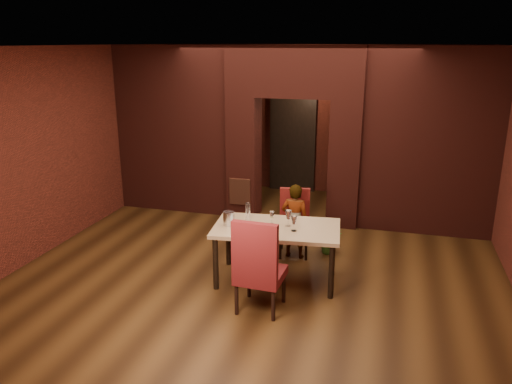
# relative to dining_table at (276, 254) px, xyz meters

# --- Properties ---
(floor) EXTENTS (8.00, 8.00, 0.00)m
(floor) POSITION_rel_dining_table_xyz_m (-0.29, 0.57, -0.40)
(floor) COLOR #452811
(floor) RESTS_ON ground
(ceiling) EXTENTS (7.00, 8.00, 0.04)m
(ceiling) POSITION_rel_dining_table_xyz_m (-0.29, 0.57, 2.80)
(ceiling) COLOR silver
(ceiling) RESTS_ON ground
(wall_back) EXTENTS (7.00, 0.04, 3.20)m
(wall_back) POSITION_rel_dining_table_xyz_m (-0.29, 4.57, 1.20)
(wall_back) COLOR maroon
(wall_back) RESTS_ON ground
(wall_front) EXTENTS (7.00, 0.04, 3.20)m
(wall_front) POSITION_rel_dining_table_xyz_m (-0.29, -3.43, 1.20)
(wall_front) COLOR maroon
(wall_front) RESTS_ON ground
(wall_left) EXTENTS (0.04, 8.00, 3.20)m
(wall_left) POSITION_rel_dining_table_xyz_m (-3.79, 0.57, 1.20)
(wall_left) COLOR maroon
(wall_left) RESTS_ON ground
(pillar_left) EXTENTS (0.55, 0.55, 2.30)m
(pillar_left) POSITION_rel_dining_table_xyz_m (-1.24, 2.57, 0.75)
(pillar_left) COLOR maroon
(pillar_left) RESTS_ON ground
(pillar_right) EXTENTS (0.55, 0.55, 2.30)m
(pillar_right) POSITION_rel_dining_table_xyz_m (0.66, 2.57, 0.75)
(pillar_right) COLOR maroon
(pillar_right) RESTS_ON ground
(lintel) EXTENTS (2.45, 0.55, 0.90)m
(lintel) POSITION_rel_dining_table_xyz_m (-0.29, 2.57, 2.35)
(lintel) COLOR maroon
(lintel) RESTS_ON ground
(wing_wall_left) EXTENTS (2.28, 0.35, 3.20)m
(wing_wall_left) POSITION_rel_dining_table_xyz_m (-2.65, 2.57, 1.20)
(wing_wall_left) COLOR maroon
(wing_wall_left) RESTS_ON ground
(wing_wall_right) EXTENTS (2.28, 0.35, 3.20)m
(wing_wall_right) POSITION_rel_dining_table_xyz_m (2.07, 2.57, 1.20)
(wing_wall_right) COLOR maroon
(wing_wall_right) RESTS_ON ground
(vent_panel) EXTENTS (0.40, 0.03, 0.50)m
(vent_panel) POSITION_rel_dining_table_xyz_m (-1.24, 2.27, 0.15)
(vent_panel) COLOR #9B482D
(vent_panel) RESTS_ON ground
(rear_door) EXTENTS (0.90, 0.08, 2.10)m
(rear_door) POSITION_rel_dining_table_xyz_m (-0.69, 4.51, 0.65)
(rear_door) COLOR black
(rear_door) RESTS_ON ground
(rear_door_frame) EXTENTS (1.02, 0.04, 2.22)m
(rear_door_frame) POSITION_rel_dining_table_xyz_m (-0.69, 4.47, 0.65)
(rear_door_frame) COLOR black
(rear_door_frame) RESTS_ON ground
(dining_table) EXTENTS (1.82, 1.15, 0.81)m
(dining_table) POSITION_rel_dining_table_xyz_m (0.00, 0.00, 0.00)
(dining_table) COLOR #A27F5E
(dining_table) RESTS_ON ground
(chair_far) EXTENTS (0.54, 0.54, 1.04)m
(chair_far) POSITION_rel_dining_table_xyz_m (0.06, 0.94, 0.12)
(chair_far) COLOR maroon
(chair_far) RESTS_ON ground
(chair_near) EXTENTS (0.59, 0.59, 1.24)m
(chair_near) POSITION_rel_dining_table_xyz_m (-0.01, -0.82, 0.22)
(chair_near) COLOR maroon
(chair_near) RESTS_ON ground
(person_seated) EXTENTS (0.45, 0.31, 1.19)m
(person_seated) POSITION_rel_dining_table_xyz_m (0.09, 0.87, 0.19)
(person_seated) COLOR white
(person_seated) RESTS_ON ground
(wine_glass_a) EXTENTS (0.07, 0.07, 0.18)m
(wine_glass_a) POSITION_rel_dining_table_xyz_m (-0.09, 0.09, 0.50)
(wine_glass_a) COLOR white
(wine_glass_a) RESTS_ON dining_table
(wine_glass_b) EXTENTS (0.09, 0.09, 0.23)m
(wine_glass_b) POSITION_rel_dining_table_xyz_m (0.15, 0.06, 0.52)
(wine_glass_b) COLOR white
(wine_glass_b) RESTS_ON dining_table
(wine_glass_c) EXTENTS (0.09, 0.09, 0.21)m
(wine_glass_c) POSITION_rel_dining_table_xyz_m (0.26, -0.10, 0.51)
(wine_glass_c) COLOR white
(wine_glass_c) RESTS_ON dining_table
(tasting_sheet) EXTENTS (0.40, 0.35, 0.00)m
(tasting_sheet) POSITION_rel_dining_table_xyz_m (-0.25, -0.25, 0.41)
(tasting_sheet) COLOR white
(tasting_sheet) RESTS_ON dining_table
(wine_bucket) EXTENTS (0.16, 0.16, 0.19)m
(wine_bucket) POSITION_rel_dining_table_xyz_m (-0.65, -0.12, 0.50)
(wine_bucket) COLOR silver
(wine_bucket) RESTS_ON dining_table
(water_bottle) EXTENTS (0.07, 0.07, 0.29)m
(water_bottle) POSITION_rel_dining_table_xyz_m (-0.43, 0.07, 0.55)
(water_bottle) COLOR white
(water_bottle) RESTS_ON dining_table
(potted_plant) EXTENTS (0.49, 0.47, 0.43)m
(potted_plant) POSITION_rel_dining_table_xyz_m (0.60, 1.15, -0.19)
(potted_plant) COLOR #306620
(potted_plant) RESTS_ON ground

